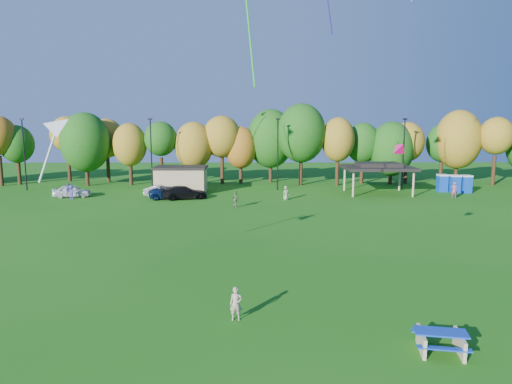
{
  "coord_description": "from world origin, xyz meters",
  "views": [
    {
      "loc": [
        -1.31,
        -17.77,
        8.69
      ],
      "look_at": [
        -1.08,
        6.0,
        5.01
      ],
      "focal_mm": 32.0,
      "sensor_mm": 36.0,
      "label": 1
    }
  ],
  "objects_px": {
    "porta_potties": "(454,184)",
    "kite_flyer": "(236,304)",
    "car_a": "(72,191)",
    "car_d": "(184,192)",
    "car_c": "(171,193)",
    "picnic_table": "(440,340)",
    "car_b": "(161,191)"
  },
  "relations": [
    {
      "from": "porta_potties",
      "to": "kite_flyer",
      "type": "height_order",
      "value": "porta_potties"
    },
    {
      "from": "kite_flyer",
      "to": "car_a",
      "type": "xyz_separation_m",
      "value": [
        -20.16,
        33.35,
        -0.03
      ]
    },
    {
      "from": "porta_potties",
      "to": "car_a",
      "type": "bearing_deg",
      "value": -176.04
    },
    {
      "from": "porta_potties",
      "to": "car_d",
      "type": "height_order",
      "value": "porta_potties"
    },
    {
      "from": "porta_potties",
      "to": "car_a",
      "type": "height_order",
      "value": "porta_potties"
    },
    {
      "from": "car_d",
      "to": "car_a",
      "type": "bearing_deg",
      "value": 67.78
    },
    {
      "from": "car_d",
      "to": "car_c",
      "type": "bearing_deg",
      "value": 60.96
    },
    {
      "from": "kite_flyer",
      "to": "car_a",
      "type": "distance_m",
      "value": 38.97
    },
    {
      "from": "porta_potties",
      "to": "car_a",
      "type": "xyz_separation_m",
      "value": [
        -45.95,
        -3.18,
        -0.38
      ]
    },
    {
      "from": "porta_potties",
      "to": "picnic_table",
      "type": "distance_m",
      "value": 43.34
    },
    {
      "from": "kite_flyer",
      "to": "car_b",
      "type": "bearing_deg",
      "value": 103.42
    },
    {
      "from": "car_a",
      "to": "porta_potties",
      "type": "bearing_deg",
      "value": -94.83
    },
    {
      "from": "car_d",
      "to": "picnic_table",
      "type": "bearing_deg",
      "value": -172.9
    },
    {
      "from": "porta_potties",
      "to": "kite_flyer",
      "type": "xyz_separation_m",
      "value": [
        -25.8,
        -36.54,
        -0.35
      ]
    },
    {
      "from": "car_b",
      "to": "car_c",
      "type": "bearing_deg",
      "value": -134.29
    },
    {
      "from": "picnic_table",
      "to": "car_c",
      "type": "xyz_separation_m",
      "value": [
        -16.41,
        35.19,
        0.2
      ]
    },
    {
      "from": "car_d",
      "to": "kite_flyer",
      "type": "bearing_deg",
      "value": 176.34
    },
    {
      "from": "car_a",
      "to": "car_c",
      "type": "height_order",
      "value": "car_a"
    },
    {
      "from": "car_a",
      "to": "car_c",
      "type": "bearing_deg",
      "value": -104.1
    },
    {
      "from": "porta_potties",
      "to": "car_d",
      "type": "relative_size",
      "value": 0.73
    },
    {
      "from": "car_b",
      "to": "car_d",
      "type": "height_order",
      "value": "car_d"
    },
    {
      "from": "car_c",
      "to": "car_d",
      "type": "relative_size",
      "value": 0.96
    },
    {
      "from": "car_c",
      "to": "car_d",
      "type": "bearing_deg",
      "value": -116.75
    },
    {
      "from": "porta_potties",
      "to": "car_d",
      "type": "bearing_deg",
      "value": -171.95
    },
    {
      "from": "picnic_table",
      "to": "kite_flyer",
      "type": "height_order",
      "value": "kite_flyer"
    },
    {
      "from": "car_c",
      "to": "picnic_table",
      "type": "bearing_deg",
      "value": -168.67
    },
    {
      "from": "porta_potties",
      "to": "car_c",
      "type": "distance_m",
      "value": 34.6
    },
    {
      "from": "porta_potties",
      "to": "car_b",
      "type": "distance_m",
      "value": 35.78
    },
    {
      "from": "porta_potties",
      "to": "kite_flyer",
      "type": "distance_m",
      "value": 44.73
    },
    {
      "from": "porta_potties",
      "to": "car_a",
      "type": "distance_m",
      "value": 46.07
    },
    {
      "from": "kite_flyer",
      "to": "car_d",
      "type": "height_order",
      "value": "kite_flyer"
    },
    {
      "from": "kite_flyer",
      "to": "picnic_table",
      "type": "bearing_deg",
      "value": -23.28
    }
  ]
}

